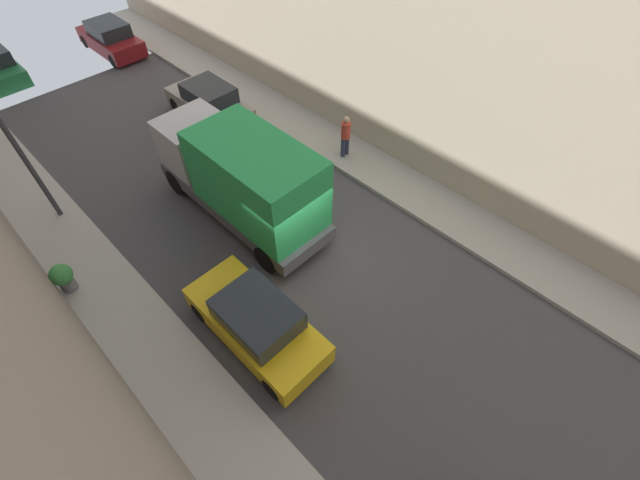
% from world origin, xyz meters
% --- Properties ---
extents(ground, '(32.00, 32.00, 0.00)m').
position_xyz_m(ground, '(0.00, 0.00, 0.00)').
color(ground, '#423F42').
extents(sidewalk_left, '(2.00, 44.00, 0.15)m').
position_xyz_m(sidewalk_left, '(-5.00, 0.00, 0.07)').
color(sidewalk_left, '#A8A399').
rests_on(sidewalk_left, ground).
extents(sidewalk_right, '(2.00, 44.00, 0.15)m').
position_xyz_m(sidewalk_right, '(5.00, 0.00, 0.07)').
color(sidewalk_right, '#A8A399').
rests_on(sidewalk_right, ground).
extents(parked_car_left_2, '(1.78, 4.20, 1.57)m').
position_xyz_m(parked_car_left_2, '(-2.70, -0.97, 0.72)').
color(parked_car_left_2, gold).
rests_on(parked_car_left_2, ground).
extents(parked_car_right_1, '(1.78, 4.20, 1.57)m').
position_xyz_m(parked_car_right_1, '(2.70, 8.69, 0.72)').
color(parked_car_right_1, gray).
rests_on(parked_car_right_1, ground).
extents(parked_car_right_2, '(1.78, 4.20, 1.57)m').
position_xyz_m(parked_car_right_2, '(2.70, 17.51, 0.72)').
color(parked_car_right_2, maroon).
rests_on(parked_car_right_2, ground).
extents(delivery_truck, '(2.26, 6.60, 3.38)m').
position_xyz_m(delivery_truck, '(0.00, 2.83, 1.79)').
color(delivery_truck, '#4C4C51').
rests_on(delivery_truck, ground).
extents(pedestrian, '(0.40, 0.36, 1.72)m').
position_xyz_m(pedestrian, '(4.74, 2.67, 1.07)').
color(pedestrian, '#2D334C').
rests_on(pedestrian, sidewalk_right).
extents(potted_plant_1, '(0.63, 0.63, 0.99)m').
position_xyz_m(potted_plant_1, '(-5.71, 4.15, 0.71)').
color(potted_plant_1, slate).
rests_on(potted_plant_1, sidewalk_left).
extents(lamp_post, '(0.44, 0.44, 5.64)m').
position_xyz_m(lamp_post, '(-4.60, 7.43, 3.85)').
color(lamp_post, '#333338').
rests_on(lamp_post, sidewalk_left).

